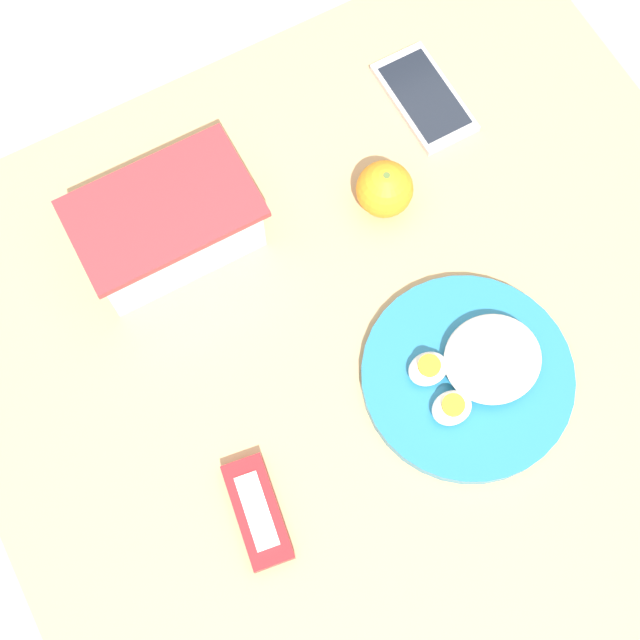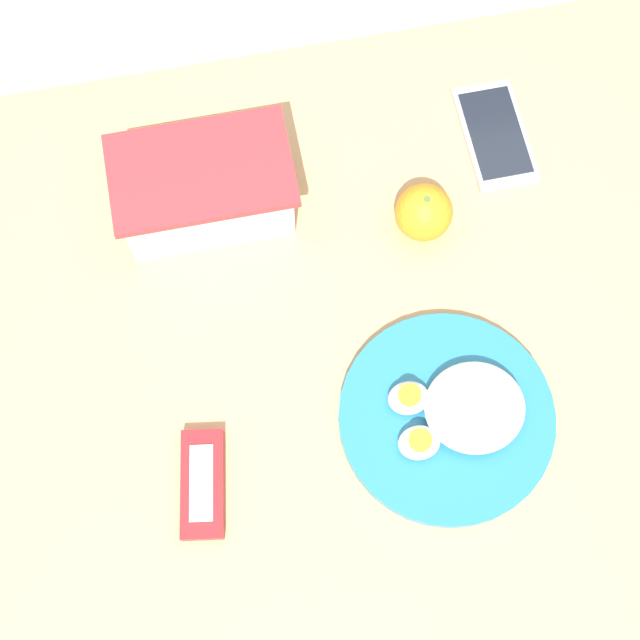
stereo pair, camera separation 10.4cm
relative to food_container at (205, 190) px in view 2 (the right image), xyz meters
The scene contains 7 objects.
ground_plane 0.81m from the food_container, 55.79° to the right, with size 10.00×10.00×0.00m, color #B2A899.
table 0.31m from the food_container, 55.79° to the right, with size 0.96×0.89×0.72m.
food_container is the anchor object (origin of this frame).
orange_fruit 0.27m from the food_container, 16.67° to the right, with size 0.07×0.07×0.07m.
rice_plate 0.40m from the food_container, 54.35° to the right, with size 0.25×0.25×0.05m.
candy_bar 0.35m from the food_container, 99.82° to the right, with size 0.07×0.13×0.02m.
cell_phone 0.38m from the food_container, ahead, with size 0.08×0.15×0.01m.
Camera 2 is at (-0.12, -0.29, 1.73)m, focal length 50.00 mm.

